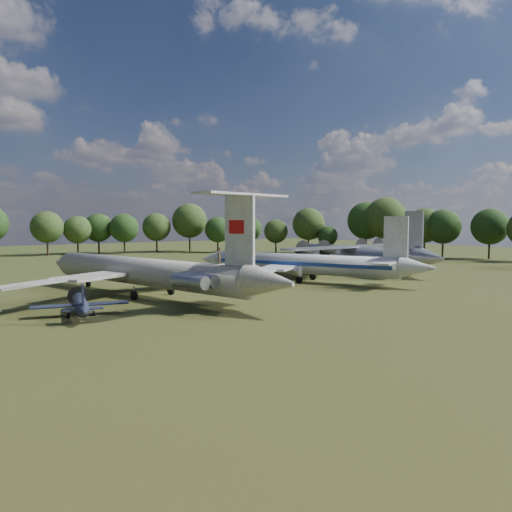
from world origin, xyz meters
TOP-DOWN VIEW (x-y plane):
  - ground at (0.00, 0.00)m, footprint 300.00×300.00m
  - il62_airliner at (-3.43, 2.92)m, footprint 49.29×58.01m
  - tu104_jet at (23.39, 2.56)m, footprint 47.56×53.48m
  - an12_transport at (41.62, 7.25)m, footprint 35.11×38.92m
  - small_prop_west at (-14.32, -6.34)m, footprint 12.40×14.94m
  - person_on_il62 at (-0.29, -10.60)m, footprint 0.81×0.74m

SIDE VIEW (x-z plane):
  - ground at x=0.00m, z-range 0.00..0.00m
  - small_prop_west at x=-14.32m, z-range 0.00..1.91m
  - tu104_jet at x=23.39m, z-range 0.00..4.41m
  - an12_transport at x=41.62m, z-range 0.00..4.95m
  - il62_airliner at x=-3.43m, z-range 0.00..4.96m
  - person_on_il62 at x=-0.29m, z-range 4.96..6.80m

